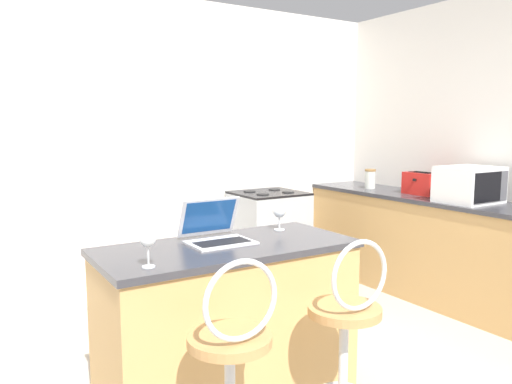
% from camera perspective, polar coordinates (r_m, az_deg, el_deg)
% --- Properties ---
extents(wall_back, '(12.00, 0.06, 2.60)m').
position_cam_1_polar(wall_back, '(4.43, -12.24, 4.79)').
color(wall_back, silver).
rests_on(wall_back, ground_plane).
extents(breakfast_bar, '(1.34, 0.62, 0.89)m').
position_cam_1_polar(breakfast_bar, '(2.74, -3.22, -15.07)').
color(breakfast_bar, tan).
rests_on(breakfast_bar, ground_plane).
extents(counter_right, '(0.59, 3.13, 0.89)m').
position_cam_1_polar(counter_right, '(4.53, 21.72, -6.44)').
color(counter_right, tan).
rests_on(counter_right, ground_plane).
extents(bar_stool_far, '(0.40, 0.40, 1.01)m').
position_cam_1_polar(bar_stool_far, '(2.45, 10.26, -17.33)').
color(bar_stool_far, silver).
rests_on(bar_stool_far, ground_plane).
extents(laptop, '(0.33, 0.30, 0.23)m').
position_cam_1_polar(laptop, '(2.66, -4.66, -4.45)').
color(laptop, silver).
rests_on(laptop, breakfast_bar).
extents(microwave, '(0.46, 0.38, 0.29)m').
position_cam_1_polar(microwave, '(4.34, 23.20, 0.79)').
color(microwave, white).
rests_on(microwave, counter_right).
extents(toaster, '(0.20, 0.31, 0.20)m').
position_cam_1_polar(toaster, '(4.70, 18.43, 0.93)').
color(toaster, red).
rests_on(toaster, counter_right).
extents(stove_range, '(0.62, 0.58, 0.90)m').
position_cam_1_polar(stove_range, '(4.70, 1.47, -5.40)').
color(stove_range, '#9EA3A8').
rests_on(stove_range, ground_plane).
extents(wine_glass_tall, '(0.08, 0.08, 0.15)m').
position_cam_1_polar(wine_glass_tall, '(2.94, 2.69, -2.30)').
color(wine_glass_tall, silver).
rests_on(wine_glass_tall, breakfast_bar).
extents(storage_jar, '(0.11, 0.11, 0.19)m').
position_cam_1_polar(storage_jar, '(5.01, 12.91, 1.49)').
color(storage_jar, silver).
rests_on(storage_jar, counter_right).
extents(wine_glass_short, '(0.07, 0.07, 0.16)m').
position_cam_1_polar(wine_glass_short, '(2.21, -12.26, -5.43)').
color(wine_glass_short, silver).
rests_on(wine_glass_short, breakfast_bar).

